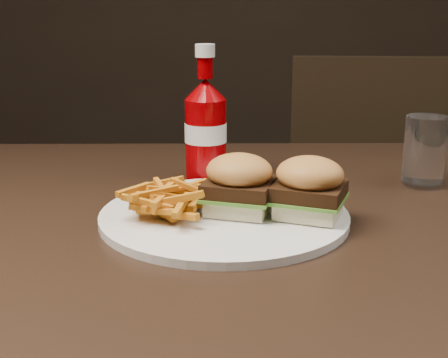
{
  "coord_description": "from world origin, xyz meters",
  "views": [
    {
      "loc": [
        -0.08,
        -0.76,
        1.01
      ],
      "look_at": [
        -0.07,
        -0.02,
        0.8
      ],
      "focal_mm": 50.0,
      "sensor_mm": 36.0,
      "label": 1
    }
  ],
  "objects_px": {
    "chair_far": "(363,226)",
    "plate": "(224,216)",
    "dining_table": "(277,226)",
    "tumbler": "(425,149)",
    "ketchup_bottle": "(206,140)"
  },
  "relations": [
    {
      "from": "chair_far",
      "to": "plate",
      "type": "height_order",
      "value": "plate"
    },
    {
      "from": "dining_table",
      "to": "tumbler",
      "type": "height_order",
      "value": "tumbler"
    },
    {
      "from": "dining_table",
      "to": "ketchup_bottle",
      "type": "xyz_separation_m",
      "value": [
        -0.09,
        0.16,
        0.08
      ]
    },
    {
      "from": "ketchup_bottle",
      "to": "tumbler",
      "type": "distance_m",
      "value": 0.32
    },
    {
      "from": "plate",
      "to": "ketchup_bottle",
      "type": "relative_size",
      "value": 2.49
    },
    {
      "from": "dining_table",
      "to": "chair_far",
      "type": "bearing_deg",
      "value": 68.81
    },
    {
      "from": "plate",
      "to": "ketchup_bottle",
      "type": "xyz_separation_m",
      "value": [
        -0.03,
        0.19,
        0.06
      ]
    },
    {
      "from": "plate",
      "to": "tumbler",
      "type": "distance_m",
      "value": 0.33
    },
    {
      "from": "chair_far",
      "to": "ketchup_bottle",
      "type": "xyz_separation_m",
      "value": [
        -0.41,
        -0.65,
        0.38
      ]
    },
    {
      "from": "tumbler",
      "to": "dining_table",
      "type": "bearing_deg",
      "value": -152.28
    },
    {
      "from": "chair_far",
      "to": "ketchup_bottle",
      "type": "distance_m",
      "value": 0.86
    },
    {
      "from": "plate",
      "to": "ketchup_bottle",
      "type": "distance_m",
      "value": 0.2
    },
    {
      "from": "chair_far",
      "to": "plate",
      "type": "distance_m",
      "value": 0.97
    },
    {
      "from": "chair_far",
      "to": "tumbler",
      "type": "bearing_deg",
      "value": 87.82
    },
    {
      "from": "dining_table",
      "to": "tumbler",
      "type": "relative_size",
      "value": 12.5
    }
  ]
}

